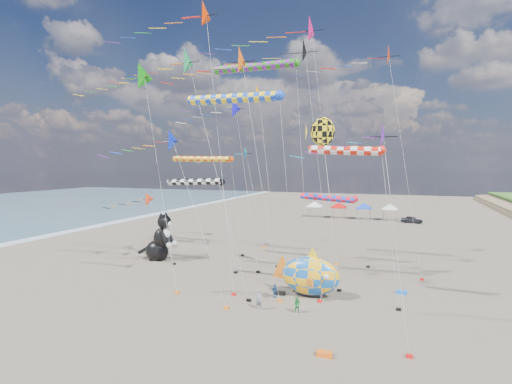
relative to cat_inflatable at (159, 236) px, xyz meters
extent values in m
plane|color=brown|center=(15.07, -16.73, -2.83)|extent=(260.00, 260.00, 0.00)
cone|color=#108B10|center=(5.26, -9.73, 15.91)|extent=(2.34, 2.50, 2.58)
cylinder|color=#B2B2B2|center=(6.76, -9.73, 6.54)|extent=(3.02, 0.02, 18.74)
cube|color=black|center=(8.26, -9.73, -2.73)|extent=(0.36, 0.24, 0.20)
cone|color=#130EDD|center=(10.44, -1.19, 13.88)|extent=(1.99, 2.13, 2.20)
cylinder|color=#B2B2B2|center=(11.49, -1.19, 5.52)|extent=(2.12, 0.02, 16.71)
cube|color=black|center=(12.54, -1.19, -2.73)|extent=(0.36, 0.24, 0.20)
cone|color=#EC3300|center=(11.17, -8.49, 21.04)|extent=(2.25, 2.40, 2.48)
cylinder|color=#B2B2B2|center=(12.08, -8.49, 9.10)|extent=(1.85, 0.02, 23.87)
cube|color=black|center=(12.99, -8.49, -2.73)|extent=(0.36, 0.24, 0.20)
cone|color=#EE5B0A|center=(14.99, -8.66, 16.20)|extent=(2.10, 2.24, 2.31)
cylinder|color=#B2B2B2|center=(16.04, -8.66, 6.69)|extent=(2.11, 0.02, 19.03)
cube|color=black|center=(17.08, -8.66, -2.73)|extent=(0.36, 0.24, 0.20)
cone|color=#5E1B96|center=(25.14, -15.05, 9.91)|extent=(1.68, 1.80, 1.86)
cylinder|color=#B2B2B2|center=(25.95, -15.05, 3.54)|extent=(1.64, 0.02, 12.75)
cube|color=black|center=(26.75, -15.05, -2.73)|extent=(0.36, 0.24, 0.20)
cone|color=#FF3C17|center=(-0.44, -1.25, 4.17)|extent=(1.70, 1.82, 1.87)
cylinder|color=#B2B2B2|center=(1.13, -1.25, 0.67)|extent=(3.15, 0.02, 7.01)
cube|color=black|center=(2.69, -1.25, -2.73)|extent=(0.36, 0.24, 0.20)
cone|color=#0A22BA|center=(9.86, -11.59, 10.16)|extent=(1.88, 2.01, 2.08)
cylinder|color=#B2B2B2|center=(11.79, -11.59, 3.66)|extent=(3.87, 0.02, 12.99)
cube|color=black|center=(13.72, -11.59, -2.73)|extent=(0.36, 0.24, 0.20)
cone|color=#12A7D1|center=(6.31, 10.18, 9.74)|extent=(1.86, 1.99, 2.05)
cylinder|color=#B2B2B2|center=(7.78, 10.18, 3.45)|extent=(2.97, 0.02, 12.57)
cube|color=black|center=(9.26, 10.18, -2.73)|extent=(0.36, 0.24, 0.20)
cone|color=black|center=(17.44, 0.26, 19.04)|extent=(2.48, 2.65, 2.73)
cylinder|color=#B2B2B2|center=(18.58, 0.26, 8.10)|extent=(2.30, 0.02, 21.87)
cube|color=black|center=(19.72, 0.26, -2.73)|extent=(0.36, 0.24, 0.20)
cone|color=red|center=(25.35, 1.69, 18.62)|extent=(2.13, 2.28, 2.35)
cylinder|color=#B2B2B2|center=(26.75, 1.69, 7.89)|extent=(2.81, 0.02, 21.45)
cube|color=black|center=(28.14, 1.69, -2.73)|extent=(0.36, 0.24, 0.20)
cone|color=#CD1260|center=(16.76, 5.09, 22.55)|extent=(2.91, 3.11, 3.21)
cylinder|color=#B2B2B2|center=(18.16, 5.09, 9.86)|extent=(2.83, 0.02, 25.39)
cube|color=black|center=(19.57, 5.09, -2.73)|extent=(0.36, 0.24, 0.20)
cone|color=#FFA706|center=(12.18, 1.55, 15.63)|extent=(2.08, 2.23, 2.29)
cylinder|color=#B2B2B2|center=(12.97, 1.55, 6.40)|extent=(1.61, 0.02, 18.46)
cube|color=black|center=(13.76, 1.55, -2.73)|extent=(0.36, 0.24, 0.20)
cone|color=#229956|center=(10.88, -9.44, 16.79)|extent=(2.24, 2.40, 2.47)
cylinder|color=#B2B2B2|center=(12.80, -9.44, 6.98)|extent=(3.86, 0.02, 19.63)
cube|color=black|center=(14.72, -9.44, -2.73)|extent=(0.36, 0.24, 0.20)
cylinder|color=blue|center=(11.78, -5.68, 14.11)|extent=(8.61, 0.87, 0.87)
sphere|color=blue|center=(16.09, -5.68, 14.11)|extent=(0.92, 0.92, 0.92)
cylinder|color=#B2B2B2|center=(16.84, -5.68, 5.64)|extent=(1.52, 0.02, 16.94)
cube|color=black|center=(17.59, -5.68, -2.73)|extent=(0.36, 0.24, 0.20)
cylinder|color=#E85013|center=(2.74, 5.21, 8.89)|extent=(8.01, 0.70, 0.70)
sphere|color=#E85013|center=(6.74, 5.21, 8.89)|extent=(0.74, 0.74, 0.74)
cylinder|color=#B2B2B2|center=(7.49, 5.21, 3.03)|extent=(1.52, 0.02, 11.72)
cube|color=black|center=(8.24, 5.21, -2.73)|extent=(0.36, 0.24, 0.20)
cylinder|color=red|center=(18.46, 4.82, 4.53)|extent=(5.94, 0.66, 0.66)
sphere|color=red|center=(21.43, 4.82, 4.53)|extent=(0.69, 0.69, 0.69)
cylinder|color=#B2B2B2|center=(22.18, 4.82, 0.85)|extent=(1.52, 0.02, 7.36)
cube|color=black|center=(22.93, 4.82, -2.73)|extent=(0.36, 0.24, 0.20)
cylinder|color=black|center=(5.82, -2.14, 6.42)|extent=(6.30, 0.66, 0.66)
sphere|color=black|center=(8.97, -2.14, 6.42)|extent=(0.69, 0.69, 0.69)
cylinder|color=#B2B2B2|center=(9.72, -2.14, 1.79)|extent=(1.52, 0.02, 9.25)
cube|color=black|center=(10.47, -2.14, -2.73)|extent=(0.36, 0.24, 0.20)
cylinder|color=#237F17|center=(10.93, 1.98, 18.65)|extent=(9.24, 0.89, 0.89)
sphere|color=#237F17|center=(15.55, 1.98, 18.65)|extent=(0.93, 0.93, 0.93)
cylinder|color=#B2B2B2|center=(16.30, 1.98, 7.91)|extent=(1.52, 0.02, 21.48)
cube|color=black|center=(17.05, 1.98, -2.73)|extent=(0.36, 0.24, 0.20)
cylinder|color=red|center=(21.87, -7.44, 9.30)|extent=(5.49, 0.68, 0.68)
sphere|color=red|center=(24.61, -7.44, 9.30)|extent=(0.71, 0.71, 0.71)
cylinder|color=#B2B2B2|center=(25.36, -7.44, 3.23)|extent=(1.52, 0.02, 12.13)
cube|color=black|center=(26.11, -7.44, -2.73)|extent=(0.36, 0.24, 0.20)
ellipsoid|color=yellow|center=(19.21, -2.35, 11.21)|extent=(2.20, 0.40, 2.64)
cone|color=yellow|center=(17.71, -2.35, 11.21)|extent=(0.12, 1.80, 1.80)
cylinder|color=#B2B2B2|center=(20.21, -3.35, 4.19)|extent=(2.03, 2.03, 14.05)
cube|color=black|center=(21.21, -4.35, -2.73)|extent=(0.36, 0.24, 0.20)
ellipsoid|color=blue|center=(19.14, -6.67, -1.04)|extent=(5.23, 3.31, 3.25)
cone|color=orange|center=(16.33, -6.67, -1.04)|extent=(2.31, 0.83, 2.38)
cone|color=yellow|center=(19.36, -6.67, 0.58)|extent=(1.68, 0.62, 1.73)
cylinder|color=#B2B2B2|center=(20.29, -7.17, -2.21)|extent=(0.35, 1.04, 1.27)
cube|color=red|center=(20.14, -7.67, -2.73)|extent=(0.36, 0.24, 0.20)
imported|color=gray|center=(16.11, -10.86, -2.05)|extent=(0.59, 0.41, 1.55)
imported|color=#288F44|center=(19.02, -10.58, -2.21)|extent=(0.64, 0.52, 1.24)
imported|color=#2B62A3|center=(16.39, -7.81, -2.27)|extent=(0.60, 0.70, 1.12)
cube|color=black|center=(16.60, -7.00, -2.68)|extent=(0.90, 0.44, 0.30)
cube|color=orange|center=(22.15, -16.58, -2.68)|extent=(0.90, 0.44, 0.30)
cube|color=blue|center=(26.29, -3.23, -2.68)|extent=(0.90, 0.44, 0.30)
cube|color=white|center=(9.07, 43.27, -0.58)|extent=(3.00, 3.00, 0.15)
pyramid|color=white|center=(9.07, 43.27, 0.47)|extent=(4.20, 4.20, 1.00)
cylinder|color=#999999|center=(7.77, 41.97, -1.73)|extent=(0.08, 0.08, 2.20)
cylinder|color=#999999|center=(10.37, 41.97, -1.73)|extent=(0.08, 0.08, 2.20)
cylinder|color=#999999|center=(7.77, 44.57, -1.73)|extent=(0.08, 0.08, 2.20)
cylinder|color=#999999|center=(10.37, 44.57, -1.73)|extent=(0.08, 0.08, 2.20)
cube|color=red|center=(14.07, 43.27, -0.58)|extent=(3.00, 3.00, 0.15)
pyramid|color=red|center=(14.07, 43.27, 0.47)|extent=(4.20, 4.20, 1.00)
cylinder|color=#999999|center=(12.77, 41.97, -1.73)|extent=(0.08, 0.08, 2.20)
cylinder|color=#999999|center=(15.37, 41.97, -1.73)|extent=(0.08, 0.08, 2.20)
cylinder|color=#999999|center=(12.77, 44.57, -1.73)|extent=(0.08, 0.08, 2.20)
cylinder|color=#999999|center=(15.37, 44.57, -1.73)|extent=(0.08, 0.08, 2.20)
cube|color=blue|center=(19.07, 43.27, -0.58)|extent=(3.00, 3.00, 0.15)
pyramid|color=blue|center=(19.07, 43.27, 0.47)|extent=(4.20, 4.20, 1.00)
cylinder|color=#999999|center=(17.77, 41.97, -1.73)|extent=(0.08, 0.08, 2.20)
cylinder|color=#999999|center=(20.37, 41.97, -1.73)|extent=(0.08, 0.08, 2.20)
cylinder|color=#999999|center=(17.77, 44.57, -1.73)|extent=(0.08, 0.08, 2.20)
cylinder|color=#999999|center=(20.37, 44.57, -1.73)|extent=(0.08, 0.08, 2.20)
cube|color=silver|center=(24.07, 43.27, -0.58)|extent=(3.00, 3.00, 0.15)
pyramid|color=silver|center=(24.07, 43.27, 0.47)|extent=(4.20, 4.20, 1.00)
cylinder|color=#999999|center=(22.77, 41.97, -1.73)|extent=(0.08, 0.08, 2.20)
cylinder|color=#999999|center=(25.37, 41.97, -1.73)|extent=(0.08, 0.08, 2.20)
cylinder|color=#999999|center=(22.77, 44.57, -1.73)|extent=(0.08, 0.08, 2.20)
cylinder|color=#999999|center=(25.37, 44.57, -1.73)|extent=(0.08, 0.08, 2.20)
imported|color=#26262D|center=(28.07, 41.27, -2.19)|extent=(4.03, 2.31, 1.29)
camera|label=1|loc=(26.09, -38.84, 8.24)|focal=28.00mm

